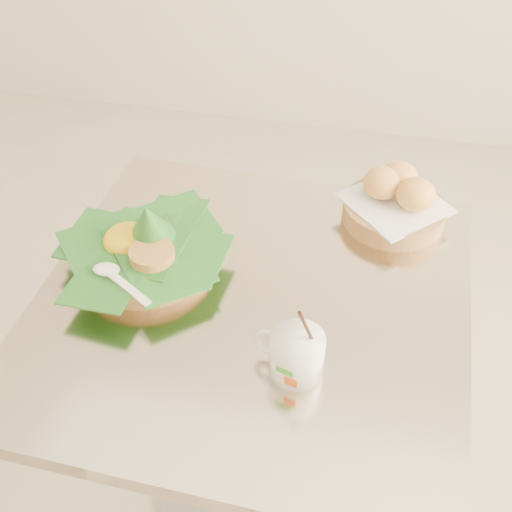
% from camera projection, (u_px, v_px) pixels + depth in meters
% --- Properties ---
extents(floor, '(3.60, 3.60, 0.00)m').
position_uv_depth(floor, '(203.00, 486.00, 1.61)').
color(floor, '#C0B59B').
rests_on(floor, ground).
extents(cafe_table, '(0.72, 0.72, 0.75)m').
position_uv_depth(cafe_table, '(253.00, 381.00, 1.20)').
color(cafe_table, gray).
rests_on(cafe_table, floor).
extents(rice_basket, '(0.28, 0.28, 0.14)m').
position_uv_depth(rice_basket, '(144.00, 247.00, 1.09)').
color(rice_basket, '#A87748').
rests_on(rice_basket, cafe_table).
extents(bread_basket, '(0.23, 0.23, 0.10)m').
position_uv_depth(bread_basket, '(395.00, 201.00, 1.19)').
color(bread_basket, '#A87748').
rests_on(bread_basket, cafe_table).
extents(coffee_mug, '(0.11, 0.09, 0.14)m').
position_uv_depth(coffee_mug, '(295.00, 353.00, 0.92)').
color(coffee_mug, white).
rests_on(coffee_mug, cafe_table).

